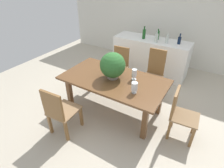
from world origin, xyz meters
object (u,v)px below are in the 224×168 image
object	(u,v)px
crystal_vase_left	(134,87)
wine_glass	(115,64)
chair_near_left	(59,110)
chair_foot_end	(180,112)
wine_bottle_tall	(156,38)
chair_far_left	(119,64)
flower_centerpiece	(113,65)
kitchen_counter	(150,56)
wine_bottle_dark	(144,34)
crystal_vase_center_near	(134,74)
wine_bottle_amber	(158,35)
chair_far_right	(154,71)
wine_bottle_green	(167,39)
dining_table	(114,83)
wine_bottle_clear	(179,40)

from	to	relation	value
crystal_vase_left	wine_glass	world-z (taller)	crystal_vase_left
chair_near_left	chair_foot_end	distance (m)	1.97
chair_foot_end	wine_bottle_tall	size ratio (longest dim) A/B	3.07
wine_glass	wine_bottle_tall	xyz separation A→B (m)	(0.36, 1.36, 0.22)
wine_glass	wine_bottle_tall	distance (m)	1.42
chair_far_left	flower_centerpiece	distance (m)	1.18
chair_far_left	wine_bottle_tall	distance (m)	1.10
crystal_vase_left	kitchen_counter	bearing A→B (deg)	103.86
wine_bottle_dark	chair_foot_end	bearing A→B (deg)	-51.49
wine_glass	wine_bottle_dark	size ratio (longest dim) A/B	0.48
crystal_vase_center_near	wine_bottle_amber	size ratio (longest dim) A/B	0.79
chair_far_right	chair_foot_end	distance (m)	1.32
crystal_vase_left	chair_far_left	bearing A→B (deg)	128.31
wine_glass	wine_bottle_green	xyz separation A→B (m)	(0.59, 1.46, 0.20)
chair_far_right	chair_foot_end	world-z (taller)	chair_far_right
flower_centerpiece	chair_far_right	bearing A→B (deg)	64.74
dining_table	wine_bottle_green	distance (m)	1.91
chair_far_right	wine_bottle_tall	xyz separation A→B (m)	(-0.27, 0.71, 0.51)
wine_bottle_dark	wine_bottle_clear	size ratio (longest dim) A/B	1.27
wine_bottle_dark	kitchen_counter	bearing A→B (deg)	16.87
crystal_vase_center_near	flower_centerpiece	bearing A→B (deg)	-158.51
chair_far_left	wine_bottle_green	distance (m)	1.30
wine_bottle_tall	wine_bottle_amber	distance (m)	0.25
crystal_vase_center_near	wine_bottle_tall	distance (m)	1.59
chair_far_right	kitchen_counter	distance (m)	0.99
chair_far_left	kitchen_counter	xyz separation A→B (m)	(0.44, 0.90, -0.03)
flower_centerpiece	crystal_vase_center_near	xyz separation A→B (m)	(0.37, 0.15, -0.13)
chair_near_left	flower_centerpiece	bearing A→B (deg)	-114.39
crystal_vase_left	crystal_vase_center_near	xyz separation A→B (m)	(-0.19, 0.38, 0.01)
wine_bottle_green	chair_far_left	bearing A→B (deg)	-135.96
chair_near_left	flower_centerpiece	size ratio (longest dim) A/B	1.87
wine_bottle_dark	wine_bottle_clear	distance (m)	0.88
wine_bottle_amber	wine_bottle_dark	size ratio (longest dim) A/B	0.84
chair_far_right	wine_bottle_dark	xyz separation A→B (m)	(-0.65, 0.82, 0.52)
wine_bottle_green	wine_bottle_amber	world-z (taller)	wine_bottle_amber
dining_table	wine_bottle_clear	bearing A→B (deg)	70.97
chair_near_left	crystal_vase_center_near	xyz separation A→B (m)	(0.77, 1.18, 0.35)
chair_foot_end	wine_bottle_clear	distance (m)	2.09
chair_near_left	crystal_vase_left	xyz separation A→B (m)	(0.95, 0.80, 0.35)
wine_bottle_amber	wine_bottle_clear	bearing A→B (deg)	-4.97
dining_table	wine_bottle_dark	size ratio (longest dim) A/B	6.16
chair_far_right	chair_far_left	xyz separation A→B (m)	(-0.88, -0.01, -0.05)
chair_far_right	kitchen_counter	size ratio (longest dim) A/B	0.53
dining_table	chair_near_left	xyz separation A→B (m)	(-0.43, -1.01, -0.14)
chair_foot_end	crystal_vase_center_near	bearing A→B (deg)	75.27
wine_bottle_green	wine_bottle_clear	distance (m)	0.28
dining_table	crystal_vase_left	xyz separation A→B (m)	(0.52, -0.22, 0.21)
wine_bottle_clear	dining_table	bearing A→B (deg)	-109.03
chair_far_right	flower_centerpiece	distance (m)	1.20
chair_far_right	chair_near_left	distance (m)	2.21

